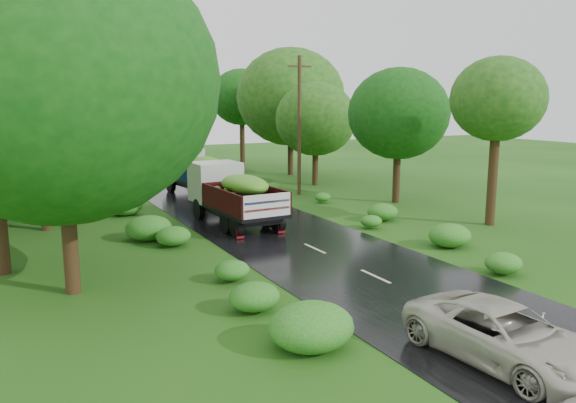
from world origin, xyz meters
TOP-DOWN VIEW (x-y plane):
  - ground at (0.00, 0.00)m, footprint 120.00×120.00m
  - road at (0.00, 5.00)m, footprint 6.50×80.00m
  - road_lines at (0.00, 6.00)m, footprint 0.12×69.60m
  - truck_near at (-1.17, 13.76)m, footprint 2.56×6.62m
  - truck_far at (0.03, 22.61)m, footprint 3.09×6.71m
  - car at (-1.17, -2.33)m, footprint 2.52×4.81m
  - utility_pole at (5.62, 19.61)m, footprint 1.46×0.35m
  - trees_right at (9.15, 23.56)m, footprint 4.66×31.04m
  - shrubs at (0.00, 14.00)m, footprint 11.90×44.00m

SIDE VIEW (x-z plane):
  - ground at x=0.00m, z-range 0.00..0.00m
  - road at x=0.00m, z-range 0.00..0.02m
  - road_lines at x=0.00m, z-range 0.02..0.02m
  - shrubs at x=0.00m, z-range 0.00..0.70m
  - car at x=-1.17m, z-range 0.02..1.31m
  - truck_far at x=0.03m, z-range 0.18..2.90m
  - truck_near at x=-1.17m, z-range 0.18..2.92m
  - utility_pole at x=5.62m, z-range 0.12..8.51m
  - trees_right at x=9.15m, z-range 1.55..9.39m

